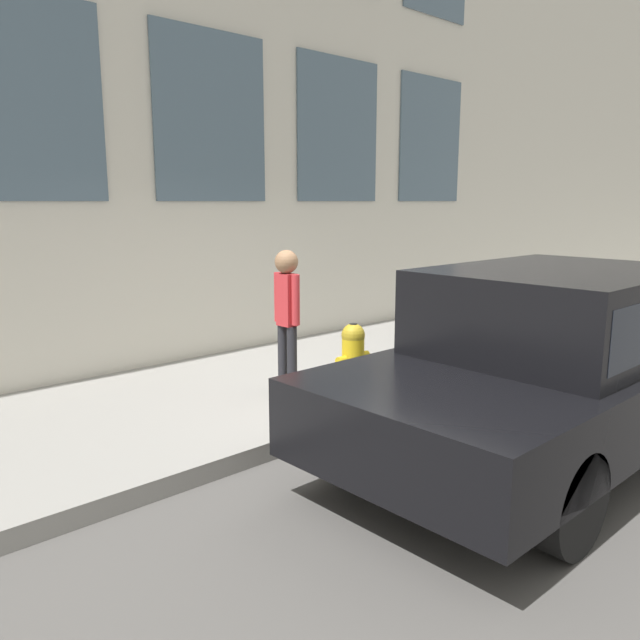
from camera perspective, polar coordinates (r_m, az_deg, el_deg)
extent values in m
plane|color=#514F4C|center=(6.38, 5.93, -9.14)|extent=(80.00, 80.00, 0.00)
cube|color=gray|center=(7.36, -2.82, -5.67)|extent=(2.98, 60.00, 0.16)
cube|color=beige|center=(8.61, -10.77, 23.87)|extent=(0.30, 40.00, 8.28)
cube|color=#4C6070|center=(11.37, 10.09, 15.90)|extent=(0.03, 1.63, 2.08)
cube|color=#4C6070|center=(9.70, 1.72, 16.96)|extent=(0.03, 1.63, 2.08)
cube|color=#4C6070|center=(8.31, -9.88, 17.85)|extent=(0.03, 1.63, 2.08)
cube|color=#4C6070|center=(7.34, -25.39, 17.96)|extent=(0.03, 1.63, 2.08)
cylinder|color=gold|center=(6.62, 3.00, -6.65)|extent=(0.32, 0.32, 0.04)
cylinder|color=gold|center=(6.54, 3.02, -4.14)|extent=(0.23, 0.23, 0.64)
sphere|color=#A4891E|center=(6.46, 3.05, -1.39)|extent=(0.25, 0.25, 0.25)
cylinder|color=black|center=(6.45, 3.06, -0.75)|extent=(0.08, 0.08, 0.10)
cylinder|color=gold|center=(6.64, 4.04, -3.24)|extent=(0.09, 0.10, 0.09)
cylinder|color=gold|center=(6.40, 1.99, -3.74)|extent=(0.09, 0.10, 0.09)
cylinder|color=#232328|center=(6.54, -2.57, -3.74)|extent=(0.11, 0.11, 0.73)
cylinder|color=#232328|center=(6.65, -3.42, -3.49)|extent=(0.11, 0.11, 0.73)
cube|color=red|center=(6.46, -3.05, 1.86)|extent=(0.20, 0.14, 0.55)
cylinder|color=red|center=(6.36, -2.24, 1.84)|extent=(0.08, 0.08, 0.52)
cylinder|color=red|center=(6.57, -3.84, 2.12)|extent=(0.08, 0.08, 0.52)
sphere|color=#8C6647|center=(6.42, -3.09, 5.34)|extent=(0.24, 0.24, 0.24)
cylinder|color=black|center=(4.30, 21.69, -15.15)|extent=(0.24, 0.68, 0.68)
cylinder|color=black|center=(5.18, 4.24, -9.89)|extent=(0.24, 0.68, 0.68)
cylinder|color=black|center=(7.52, 19.84, -3.91)|extent=(0.24, 0.68, 0.68)
cube|color=black|center=(5.80, 20.68, -5.27)|extent=(1.94, 4.77, 0.58)
cube|color=black|center=(5.66, 21.11, 0.94)|extent=(1.71, 2.29, 0.69)
cube|color=#1E232D|center=(5.66, 21.11, 0.94)|extent=(1.72, 2.10, 0.44)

